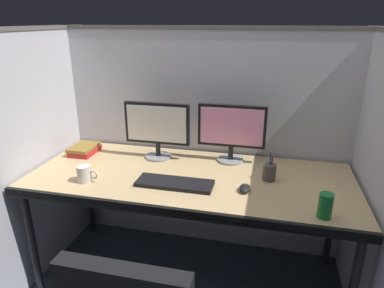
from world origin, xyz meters
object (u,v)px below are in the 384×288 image
Objects in this scene: keyboard_main at (175,183)px; coffee_mug at (85,174)px; monitor_left at (157,127)px; book_stack at (84,149)px; computer_mouse at (245,188)px; desk at (190,184)px; monitor_right at (232,129)px; soda_can at (325,206)px; pen_cup at (269,172)px.

coffee_mug is (-0.51, -0.07, 0.04)m from keyboard_main.
coffee_mug is (-0.29, -0.44, -0.17)m from monitor_left.
coffee_mug is (0.23, -0.39, 0.02)m from book_stack.
coffee_mug is (-0.90, -0.09, 0.03)m from computer_mouse.
computer_mouse is 1.17m from book_stack.
book_stack is at bearing -175.47° from monitor_left.
coffee_mug reaches higher than desk.
keyboard_main is 0.81m from book_stack.
monitor_right is at bearing 54.30° from desk.
computer_mouse is at bearing -72.16° from monitor_right.
monitor_right is (0.20, 0.29, 0.27)m from desk.
keyboard_main is at bearing 168.28° from soda_can.
computer_mouse is (0.61, -0.34, -0.20)m from monitor_left.
book_stack reaches higher than keyboard_main.
pen_cup is 1.37× the size of soda_can.
soda_can is (1.28, -0.09, 0.01)m from coffee_mug.
coffee_mug is (-0.56, -0.20, 0.10)m from desk.
pen_cup is 1.33× the size of coffee_mug.
coffee_mug is at bearing -165.56° from pen_cup.
desk is 0.36m from computer_mouse.
desk is at bearing 19.91° from coffee_mug.
monitor_left is 1.00× the size of keyboard_main.
keyboard_main is 2.00× the size of book_stack.
coffee_mug is at bearing -59.69° from book_stack.
keyboard_main is 3.41× the size of coffee_mug.
desk is 15.57× the size of soda_can.
soda_can is (0.51, -0.58, -0.15)m from monitor_right.
book_stack is (-1.00, -0.09, -0.19)m from monitor_right.
computer_mouse is at bearing 2.70° from keyboard_main.
book_stack is at bearing 120.31° from coffee_mug.
monitor_left is 3.52× the size of soda_can.
coffee_mug is at bearing -171.89° from keyboard_main.
computer_mouse is at bearing -29.66° from monitor_left.
monitor_left is 2.00× the size of book_stack.
pen_cup is 1.05m from coffee_mug.
desk is at bearing -40.39° from monitor_left.
coffee_mug reaches higher than keyboard_main.
computer_mouse is 0.21m from pen_cup.
desk is 8.84× the size of book_stack.
book_stack is at bearing -174.58° from monitor_right.
pen_cup reaches higher than desk.
desk is at bearing 67.93° from keyboard_main.
monitor_left is 0.47m from keyboard_main.
pen_cup is at bearing -42.09° from monitor_right.
desk is 0.45m from monitor_left.
computer_mouse is 0.45× the size of book_stack.
computer_mouse is at bearing 5.79° from coffee_mug.
soda_can is (0.77, -0.16, 0.05)m from keyboard_main.
desk is 11.36× the size of pen_cup.
soda_can is at bearing -48.39° from monitor_right.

